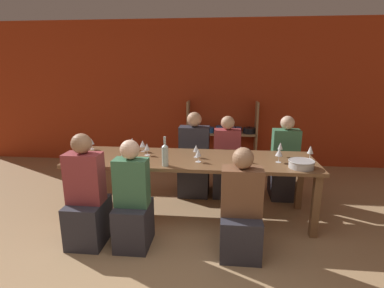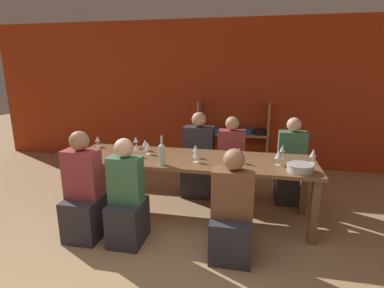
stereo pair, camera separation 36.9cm
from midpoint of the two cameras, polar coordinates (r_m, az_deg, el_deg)
The scene contains 23 objects.
wall_back_red at distance 5.76m, azimuth 4.63°, elevation 9.43°, with size 8.80×0.06×2.70m.
shelf_unit at distance 5.67m, azimuth 9.26°, elevation 0.07°, with size 1.30×0.30×1.24m.
dining_table at distance 3.66m, azimuth 2.58°, elevation -3.90°, with size 2.96×0.86×0.77m.
mixing_bowl at distance 3.42m, azimuth 22.89°, elevation -4.16°, with size 0.28×0.28×0.09m.
wine_bottle_green at distance 3.34m, azimuth -2.64°, elevation -1.85°, with size 0.07×0.07×0.33m.
wine_glass_empty_a at distance 3.45m, azimuth 3.83°, elevation -1.79°, with size 0.07×0.07×0.16m.
wine_glass_empty_b at distance 3.75m, azimuth 24.76°, elevation -1.67°, with size 0.07×0.07×0.17m.
wine_glass_white_a at distance 3.79m, azimuth -5.64°, elevation -0.45°, with size 0.07×0.07×0.15m.
wine_glass_white_b at distance 3.50m, azimuth 11.99°, elevation -1.57°, with size 0.07×0.07×0.18m.
wine_glass_white_c at distance 3.79m, azimuth 19.55°, elevation -0.91°, with size 0.06×0.06×0.18m.
wine_glass_red_a at distance 3.48m, azimuth -10.32°, elevation -1.72°, with size 0.06×0.06×0.17m.
wine_glass_white_d at distance 4.11m, azimuth -8.14°, elevation 0.72°, with size 0.07×0.07×0.16m.
wine_glass_white_e at distance 3.63m, azimuth 3.57°, elevation -0.94°, with size 0.07×0.07×0.16m.
wine_glass_red_b at distance 3.70m, azimuth -7.73°, elevation -0.78°, with size 0.07×0.07×0.16m.
wine_glass_red_c at distance 4.28m, azimuth -15.23°, elevation 0.82°, with size 0.07×0.07×0.15m.
wine_glass_white_f at distance 3.97m, azimuth -6.31°, elevation 0.19°, with size 0.08×0.08×0.15m.
wine_glass_red_d at distance 3.53m, azimuth 19.10°, elevation -2.06°, with size 0.08×0.08×0.16m.
person_near_a at distance 3.45m, azimuth -16.89°, elevation -10.03°, with size 0.37×0.46×1.20m.
person_far_a at distance 4.46m, azimuth 20.49°, elevation -4.86°, with size 0.37×0.46×1.19m.
person_near_b at distance 3.25m, azimuth -9.05°, elevation -11.43°, with size 0.34×0.43×1.15m.
person_far_b at distance 4.40m, azimuth 9.82°, elevation -4.46°, with size 0.38×0.47×1.18m.
person_near_c at distance 3.07m, azimuth 11.15°, elevation -13.73°, with size 0.40×0.50×1.11m.
person_far_c at distance 4.46m, azimuth 3.68°, elevation -3.90°, with size 0.44×0.54×1.22m.
Camera 2 is at (0.89, -1.84, 1.83)m, focal length 28.00 mm.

